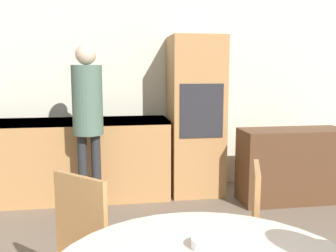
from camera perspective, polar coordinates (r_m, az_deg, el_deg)
The scene contains 7 objects.
wall_back at distance 4.64m, azimuth -3.66°, elevation 6.48°, with size 6.04×0.05×2.60m.
kitchen_counter at distance 4.42m, azimuth -15.79°, elevation -4.85°, with size 2.40×0.60×0.91m.
oven_unit at distance 4.43m, azimuth 4.22°, elevation 1.54°, with size 0.61×0.59×1.86m.
sideboard at distance 4.44m, azimuth 18.40°, elevation -5.70°, with size 1.18×0.45×0.82m.
chair_far_right at distance 2.37m, azimuth 10.77°, elevation -15.68°, with size 0.51×0.51×0.92m.
person_standing at distance 3.81m, azimuth -12.15°, elevation 2.51°, with size 0.30×0.30×1.72m.
bowl_far at distance 1.67m, azimuth 5.78°, elevation -17.36°, with size 0.12×0.12×0.04m.
Camera 1 is at (-0.43, 0.34, 1.49)m, focal length 40.00 mm.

